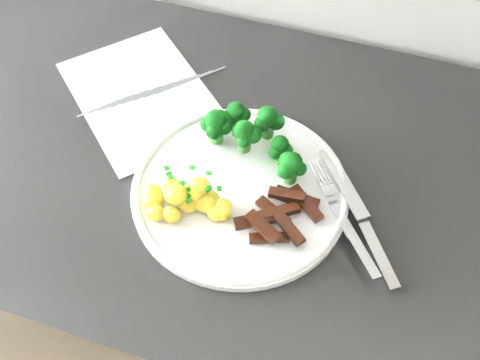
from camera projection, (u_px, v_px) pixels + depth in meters
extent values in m
cube|color=black|center=(227.00, 293.00, 1.20)|extent=(2.46, 0.62, 0.92)
cube|color=white|center=(142.00, 95.00, 0.90)|extent=(0.33, 0.32, 0.00)
cube|color=slate|center=(191.00, 80.00, 0.92)|extent=(0.09, 0.10, 0.00)
cube|color=slate|center=(179.00, 84.00, 0.91)|extent=(0.08, 0.09, 0.00)
cube|color=slate|center=(167.00, 87.00, 0.91)|extent=(0.08, 0.09, 0.00)
cube|color=slate|center=(155.00, 91.00, 0.90)|extent=(0.08, 0.09, 0.00)
cube|color=slate|center=(143.00, 94.00, 0.90)|extent=(0.07, 0.08, 0.00)
cube|color=slate|center=(131.00, 98.00, 0.89)|extent=(0.07, 0.08, 0.00)
cube|color=slate|center=(119.00, 102.00, 0.89)|extent=(0.07, 0.08, 0.00)
cube|color=slate|center=(106.00, 105.00, 0.88)|extent=(0.07, 0.07, 0.00)
cylinder|color=white|center=(240.00, 191.00, 0.78)|extent=(0.30, 0.30, 0.01)
torus|color=white|center=(240.00, 188.00, 0.78)|extent=(0.30, 0.30, 0.01)
cylinder|color=#255D1C|center=(244.00, 143.00, 0.80)|extent=(0.02, 0.02, 0.02)
sphere|color=black|center=(252.00, 135.00, 0.78)|extent=(0.03, 0.03, 0.03)
sphere|color=black|center=(248.00, 130.00, 0.79)|extent=(0.02, 0.02, 0.02)
sphere|color=black|center=(238.00, 132.00, 0.79)|extent=(0.02, 0.02, 0.02)
sphere|color=black|center=(243.00, 141.00, 0.78)|extent=(0.02, 0.02, 0.02)
sphere|color=black|center=(244.00, 130.00, 0.78)|extent=(0.03, 0.03, 0.03)
cylinder|color=#255D1C|center=(279.00, 156.00, 0.80)|extent=(0.02, 0.02, 0.02)
sphere|color=black|center=(286.00, 150.00, 0.78)|extent=(0.02, 0.02, 0.02)
sphere|color=black|center=(278.00, 143.00, 0.79)|extent=(0.02, 0.02, 0.02)
sphere|color=black|center=(275.00, 153.00, 0.78)|extent=(0.02, 0.02, 0.02)
sphere|color=black|center=(280.00, 144.00, 0.78)|extent=(0.03, 0.03, 0.03)
cylinder|color=#255D1C|center=(217.00, 134.00, 0.82)|extent=(0.02, 0.02, 0.03)
sphere|color=black|center=(224.00, 127.00, 0.80)|extent=(0.02, 0.02, 0.02)
sphere|color=black|center=(219.00, 119.00, 0.81)|extent=(0.03, 0.03, 0.03)
sphere|color=black|center=(208.00, 124.00, 0.80)|extent=(0.02, 0.02, 0.02)
sphere|color=black|center=(215.00, 131.00, 0.80)|extent=(0.03, 0.03, 0.03)
sphere|color=black|center=(216.00, 120.00, 0.80)|extent=(0.03, 0.03, 0.03)
cylinder|color=#255D1C|center=(268.00, 129.00, 0.81)|extent=(0.02, 0.02, 0.02)
sphere|color=black|center=(276.00, 121.00, 0.80)|extent=(0.02, 0.02, 0.02)
sphere|color=black|center=(266.00, 114.00, 0.80)|extent=(0.02, 0.02, 0.02)
sphere|color=black|center=(262.00, 124.00, 0.79)|extent=(0.02, 0.02, 0.02)
sphere|color=black|center=(268.00, 116.00, 0.79)|extent=(0.03, 0.03, 0.03)
cylinder|color=#255D1C|center=(236.00, 123.00, 0.82)|extent=(0.02, 0.02, 0.02)
sphere|color=black|center=(243.00, 115.00, 0.81)|extent=(0.02, 0.02, 0.02)
sphere|color=black|center=(234.00, 109.00, 0.81)|extent=(0.02, 0.02, 0.02)
sphere|color=black|center=(230.00, 117.00, 0.80)|extent=(0.02, 0.02, 0.02)
sphere|color=black|center=(236.00, 111.00, 0.80)|extent=(0.03, 0.03, 0.03)
cylinder|color=#255D1C|center=(291.00, 175.00, 0.78)|extent=(0.02, 0.02, 0.02)
sphere|color=black|center=(299.00, 169.00, 0.76)|extent=(0.02, 0.02, 0.02)
sphere|color=black|center=(288.00, 160.00, 0.77)|extent=(0.02, 0.02, 0.02)
sphere|color=black|center=(286.00, 171.00, 0.76)|extent=(0.02, 0.02, 0.02)
sphere|color=black|center=(292.00, 162.00, 0.76)|extent=(0.03, 0.03, 0.03)
ellipsoid|color=yellow|center=(198.00, 200.00, 0.76)|extent=(0.03, 0.02, 0.02)
ellipsoid|color=yellow|center=(188.00, 206.00, 0.75)|extent=(0.02, 0.02, 0.02)
ellipsoid|color=yellow|center=(210.00, 200.00, 0.76)|extent=(0.03, 0.03, 0.02)
ellipsoid|color=yellow|center=(178.00, 190.00, 0.76)|extent=(0.03, 0.02, 0.02)
ellipsoid|color=yellow|center=(153.00, 202.00, 0.75)|extent=(0.03, 0.03, 0.02)
ellipsoid|color=yellow|center=(188.00, 203.00, 0.75)|extent=(0.03, 0.03, 0.03)
ellipsoid|color=yellow|center=(223.00, 207.00, 0.75)|extent=(0.03, 0.02, 0.02)
ellipsoid|color=yellow|center=(203.00, 202.00, 0.75)|extent=(0.03, 0.03, 0.03)
ellipsoid|color=yellow|center=(209.00, 204.00, 0.75)|extent=(0.03, 0.03, 0.03)
ellipsoid|color=yellow|center=(171.00, 184.00, 0.77)|extent=(0.02, 0.02, 0.02)
ellipsoid|color=yellow|center=(199.00, 186.00, 0.75)|extent=(0.03, 0.03, 0.03)
ellipsoid|color=yellow|center=(177.00, 196.00, 0.74)|extent=(0.03, 0.02, 0.03)
ellipsoid|color=yellow|center=(153.00, 192.00, 0.76)|extent=(0.02, 0.02, 0.02)
ellipsoid|color=yellow|center=(171.00, 215.00, 0.74)|extent=(0.03, 0.02, 0.02)
ellipsoid|color=yellow|center=(196.00, 193.00, 0.75)|extent=(0.02, 0.02, 0.02)
ellipsoid|color=yellow|center=(216.00, 213.00, 0.75)|extent=(0.02, 0.02, 0.02)
ellipsoid|color=yellow|center=(174.00, 195.00, 0.74)|extent=(0.02, 0.02, 0.02)
ellipsoid|color=yellow|center=(156.00, 213.00, 0.74)|extent=(0.03, 0.02, 0.02)
ellipsoid|color=yellow|center=(223.00, 214.00, 0.74)|extent=(0.02, 0.02, 0.02)
ellipsoid|color=yellow|center=(177.00, 193.00, 0.74)|extent=(0.03, 0.03, 0.03)
cube|color=#0D5E09|center=(169.00, 174.00, 0.76)|extent=(0.01, 0.01, 0.00)
cube|color=#0D5E09|center=(193.00, 168.00, 0.75)|extent=(0.01, 0.01, 0.00)
cube|color=#0D5E09|center=(171.00, 177.00, 0.75)|extent=(0.01, 0.01, 0.00)
cube|color=#0D5E09|center=(188.00, 195.00, 0.74)|extent=(0.01, 0.01, 0.00)
cube|color=#0D5E09|center=(189.00, 189.00, 0.74)|extent=(0.01, 0.01, 0.00)
cube|color=#0D5E09|center=(167.00, 168.00, 0.75)|extent=(0.01, 0.01, 0.00)
cube|color=#0D5E09|center=(199.00, 187.00, 0.74)|extent=(0.01, 0.01, 0.00)
cube|color=#0D5E09|center=(182.00, 183.00, 0.74)|extent=(0.01, 0.01, 0.00)
cube|color=#0D5E09|center=(182.00, 187.00, 0.75)|extent=(0.01, 0.01, 0.00)
cube|color=#0D5E09|center=(188.00, 201.00, 0.73)|extent=(0.01, 0.01, 0.00)
cube|color=#0D5E09|center=(209.00, 188.00, 0.74)|extent=(0.01, 0.01, 0.00)
cube|color=#0D5E09|center=(219.00, 188.00, 0.74)|extent=(0.01, 0.01, 0.00)
cube|color=#0D5E09|center=(207.00, 189.00, 0.74)|extent=(0.01, 0.01, 0.00)
cube|color=#0D5E09|center=(209.00, 173.00, 0.76)|extent=(0.01, 0.01, 0.00)
cube|color=black|center=(273.00, 212.00, 0.75)|extent=(0.05, 0.04, 0.01)
cube|color=black|center=(279.00, 212.00, 0.75)|extent=(0.06, 0.04, 0.01)
cube|color=black|center=(269.00, 238.00, 0.73)|extent=(0.05, 0.03, 0.01)
cube|color=black|center=(257.00, 220.00, 0.74)|extent=(0.06, 0.05, 0.01)
cube|color=black|center=(296.00, 199.00, 0.76)|extent=(0.06, 0.02, 0.01)
cube|color=black|center=(287.00, 195.00, 0.76)|extent=(0.05, 0.02, 0.01)
cube|color=black|center=(289.00, 228.00, 0.73)|extent=(0.05, 0.05, 0.01)
cube|color=black|center=(306.00, 203.00, 0.75)|extent=(0.06, 0.05, 0.01)
cube|color=black|center=(263.00, 227.00, 0.72)|extent=(0.05, 0.04, 0.01)
cube|color=silver|center=(353.00, 238.00, 0.73)|extent=(0.09, 0.11, 0.02)
cube|color=silver|center=(328.00, 188.00, 0.77)|extent=(0.03, 0.03, 0.01)
cylinder|color=silver|center=(325.00, 171.00, 0.78)|extent=(0.03, 0.04, 0.00)
cylinder|color=silver|center=(322.00, 172.00, 0.78)|extent=(0.03, 0.04, 0.00)
cylinder|color=silver|center=(319.00, 173.00, 0.78)|extent=(0.03, 0.04, 0.00)
cylinder|color=silver|center=(316.00, 174.00, 0.78)|extent=(0.03, 0.04, 0.00)
cube|color=silver|center=(343.00, 182.00, 0.78)|extent=(0.09, 0.12, 0.01)
cube|color=silver|center=(376.00, 252.00, 0.73)|extent=(0.08, 0.10, 0.02)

